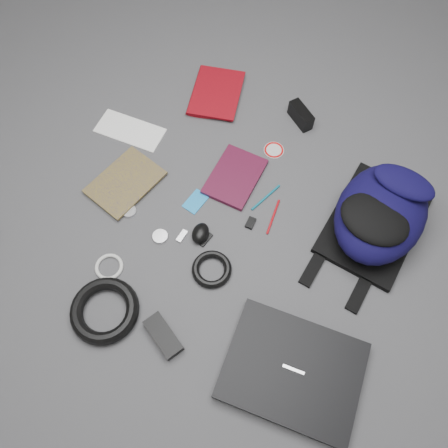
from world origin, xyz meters
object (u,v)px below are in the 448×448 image
Objects in this scene: backpack at (381,213)px; comic_book at (108,169)px; dvd_case at (235,177)px; mouse at (200,233)px; laptop at (293,370)px; textbook_red at (193,90)px; compact_camera at (301,115)px; power_brick at (163,336)px.

backpack is 0.92m from comic_book.
mouse is at bearing -90.75° from dvd_case.
textbook_red is (-0.86, 0.64, -0.01)m from laptop.
backpack is 0.55m from laptop.
compact_camera reaches higher than textbook_red.
textbook_red is 0.42m from compact_camera.
textbook_red reaches higher than dvd_case.
backpack is 1.12× the size of laptop.
comic_book is 0.41m from mouse.
dvd_case is 1.97× the size of compact_camera.
comic_book is at bearing 161.34° from mouse.
power_brick is at bearing -58.71° from compact_camera.
mouse is (-0.46, 0.18, 0.00)m from laptop.
dvd_case is at bearing -73.06° from compact_camera.
backpack is 1.74× the size of comic_book.
dvd_case is at bearing 35.57° from comic_book.
textbook_red is 0.61m from mouse.
power_brick is (0.10, -0.91, -0.01)m from compact_camera.
backpack is 0.83m from textbook_red.
textbook_red is 3.31× the size of mouse.
compact_camera is at bearing 71.42° from mouse.
laptop is 0.50m from mouse.
dvd_case is (-0.47, -0.12, -0.08)m from backpack.
power_brick is at bearing -28.57° from comic_book.
laptop is at bearing -34.59° from compact_camera.
power_brick is (0.51, -0.78, 0.00)m from textbook_red.
laptop reaches higher than comic_book.
textbook_red is at bearing 139.48° from power_brick.
textbook_red is 1.85× the size of power_brick.
comic_book is 1.82× the size of power_brick.
laptop is 0.89m from compact_camera.
laptop is 5.05× the size of mouse.
backpack is at bearing 77.95° from laptop.
dvd_case is 1.66× the size of power_brick.
laptop is at bearing -49.92° from dvd_case.
dvd_case is at bearing 124.24° from laptop.
backpack is 0.57m from mouse.
compact_camera reaches higher than laptop.
comic_book is (-0.88, 0.19, -0.01)m from laptop.
compact_camera reaches higher than power_brick.
dvd_case is 2.97× the size of mouse.
mouse is (0.40, -0.46, 0.01)m from textbook_red.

